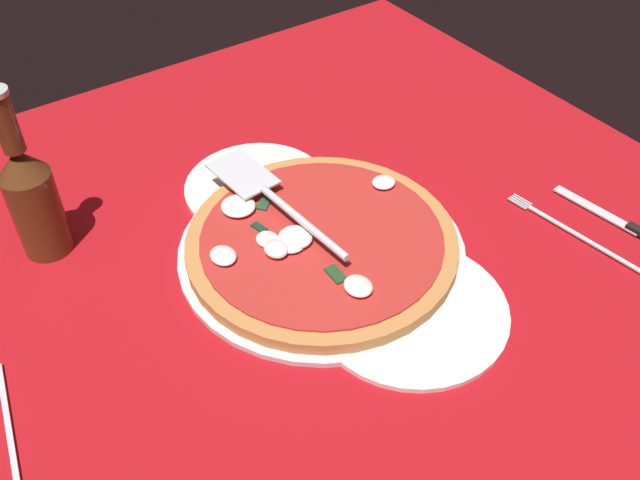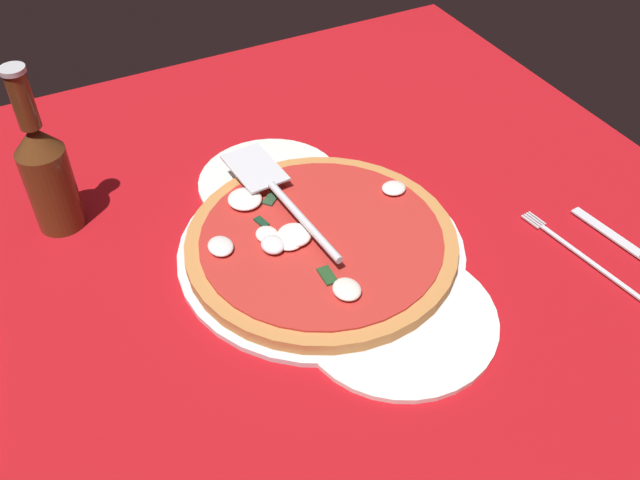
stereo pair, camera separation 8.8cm
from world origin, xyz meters
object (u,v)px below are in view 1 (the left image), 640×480
object	(u,v)px
dinner_plate_right	(257,187)
place_setting_near	(602,232)
pizza_server	(271,196)
pizza	(318,240)
dinner_plate_left	(410,310)
beer_bottle	(32,196)

from	to	relation	value
dinner_plate_right	place_setting_near	size ratio (longest dim) A/B	0.92
pizza_server	dinner_plate_right	bearing A→B (deg)	-19.07
pizza	pizza_server	xyz separation A→B (cm)	(7.98, 1.88, 2.64)
dinner_plate_left	place_setting_near	xyz separation A→B (cm)	(-3.97, -29.59, -0.15)
dinner_plate_right	pizza	distance (cm)	15.43
dinner_plate_left	beer_bottle	xyz separation A→B (cm)	(34.75, 30.91, 8.25)
dinner_plate_left	beer_bottle	distance (cm)	47.23
dinner_plate_left	beer_bottle	world-z (taller)	beer_bottle
place_setting_near	beer_bottle	size ratio (longest dim) A/B	0.93
dinner_plate_left	pizza	xyz separation A→B (cm)	(14.57, 2.96, 1.59)
pizza_server	place_setting_near	size ratio (longest dim) A/B	1.21
dinner_plate_right	dinner_plate_left	bearing A→B (deg)	-174.45
dinner_plate_left	place_setting_near	world-z (taller)	place_setting_near
beer_bottle	pizza	bearing A→B (deg)	-125.83
pizza	dinner_plate_right	bearing A→B (deg)	-0.19
pizza_server	beer_bottle	distance (cm)	29.06
dinner_plate_left	pizza_server	xyz separation A→B (cm)	(22.55, 4.84, 4.23)
dinner_plate_left	beer_bottle	size ratio (longest dim) A/B	0.99
dinner_plate_right	pizza	world-z (taller)	pizza
pizza_server	place_setting_near	distance (cm)	43.68
dinner_plate_left	pizza	world-z (taller)	pizza
dinner_plate_left	dinner_plate_right	size ratio (longest dim) A/B	1.14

